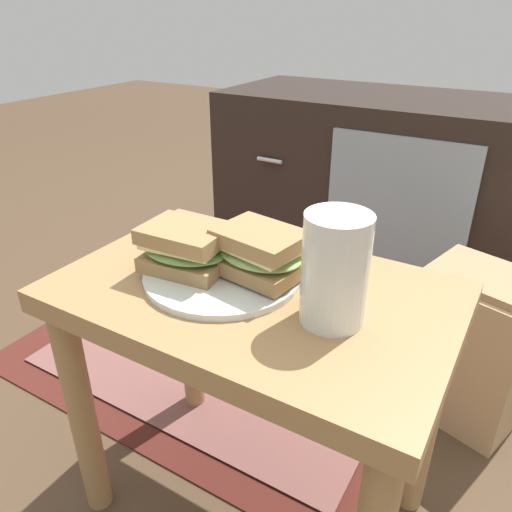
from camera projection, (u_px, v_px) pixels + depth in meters
name	position (u px, v px, depth m)	size (l,w,h in m)	color
ground_plane	(254.00, 500.00, 0.91)	(8.00, 8.00, 0.00)	#4C3826
side_table	(254.00, 338.00, 0.74)	(0.56, 0.36, 0.46)	#A37A4C
tv_cabinet	(378.00, 191.00, 1.55)	(0.96, 0.46, 0.58)	black
area_rug	(228.00, 350.00, 1.30)	(1.03, 0.74, 0.01)	#4C1E19
plate	(223.00, 274.00, 0.72)	(0.23, 0.23, 0.01)	silver
sandwich_front	(186.00, 248.00, 0.71)	(0.14, 0.11, 0.07)	#9E7A4C
sandwich_back	(259.00, 252.00, 0.69)	(0.14, 0.11, 0.07)	#9E7A4C
beer_glass	(335.00, 271.00, 0.60)	(0.08, 0.08, 0.14)	silver
paper_bag	(472.00, 347.00, 1.04)	(0.26, 0.23, 0.35)	tan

